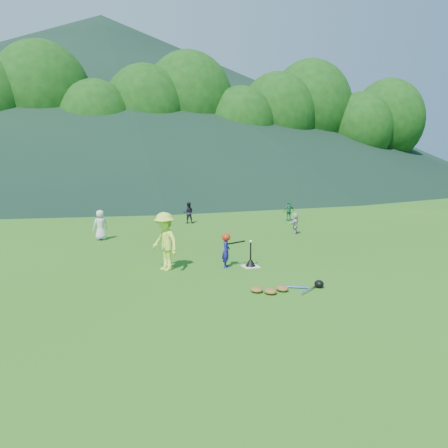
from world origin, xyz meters
name	(u,v)px	position (x,y,z in m)	size (l,w,h in m)	color
ground	(251,267)	(0.00, 0.00, 0.00)	(120.00, 120.00, 0.00)	#265D15
home_plate	(251,266)	(0.00, 0.00, 0.01)	(0.45, 0.45, 0.02)	silver
baseball	(251,241)	(0.00, 0.00, 0.74)	(0.08, 0.08, 0.08)	white
batter_child	(226,251)	(-0.69, 0.15, 0.47)	(0.35, 0.23, 0.95)	#1B1490
adult_coach	(165,241)	(-2.39, 0.35, 0.80)	(1.04, 0.60, 1.61)	#C8EB45
fielder_a	(100,225)	(-3.91, 5.84, 0.58)	(0.57, 0.37, 1.16)	silver
fielder_b	(188,213)	(0.36, 9.41, 0.52)	(0.51, 0.40, 1.04)	black
fielder_c	(289,211)	(5.45, 8.69, 0.50)	(0.59, 0.25, 1.01)	#206C45
fielder_d	(295,223)	(3.84, 4.82, 0.45)	(0.83, 0.27, 0.90)	#BCBCBC
batting_tee	(251,262)	(0.00, 0.00, 0.13)	(0.30, 0.30, 0.68)	black
batter_gear	(227,238)	(-0.66, 0.15, 0.85)	(0.72, 0.26, 0.31)	red
equipment_pile	(283,288)	(-0.16, -2.47, 0.07)	(1.80, 0.76, 0.19)	olive
outfield_fence	(137,188)	(0.00, 28.00, 0.70)	(70.07, 0.08, 1.33)	gray
tree_line	(130,109)	(0.20, 33.83, 8.21)	(70.04, 11.40, 14.82)	#382314
distant_hills	(64,101)	(-7.63, 81.81, 14.98)	(155.00, 140.00, 32.00)	black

